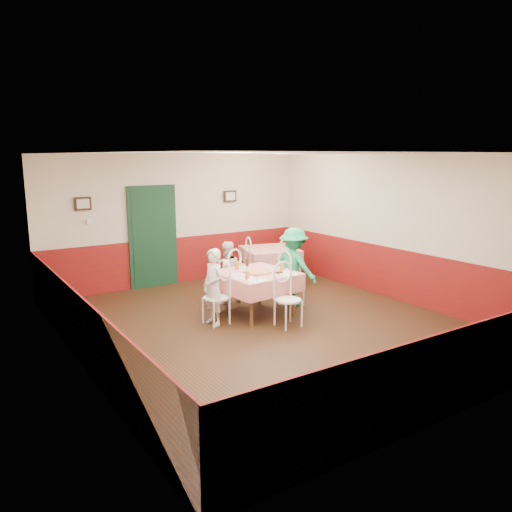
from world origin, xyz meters
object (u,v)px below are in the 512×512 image
chair_right (292,282)px  chair_second_a (241,266)px  chair_left (216,298)px  glass_b (282,268)px  wallet (279,272)px  diner_far (227,272)px  chair_far (228,280)px  main_table (256,293)px  second_table (270,265)px  pizza (257,272)px  glass_c (237,265)px  glass_a (247,275)px  chair_second_b (290,268)px  chair_near (288,300)px  diner_right (294,267)px  beer_bottle (247,262)px  diner_left (213,287)px

chair_right → chair_second_a: same height
chair_left → glass_b: 1.33m
wallet → diner_far: bearing=102.8°
chair_left → chair_far: bearing=133.7°
main_table → second_table: size_ratio=1.09×
chair_right → pizza: chair_right is taller
second_table → chair_far: bearing=-150.1°
second_table → glass_c: bearing=-140.5°
chair_left → glass_a: 0.64m
second_table → glass_a: (-1.89, -2.08, 0.45)m
chair_left → chair_second_b: 2.60m
main_table → glass_b: size_ratio=9.86×
chair_right → chair_left: bearing=91.1°
chair_near → glass_c: glass_c is taller
chair_far → glass_a: (-0.30, -1.16, 0.37)m
chair_right → chair_near: (-0.77, -0.93, 0.00)m
chair_second_b → diner_right: (-0.62, -0.93, 0.28)m
chair_far → chair_second_b: same height
glass_a → wallet: bearing=2.9°
beer_bottle → diner_right: bearing=-23.6°
glass_a → glass_c: glass_c is taller
chair_second_a → diner_right: size_ratio=0.62×
chair_near → beer_bottle: bearing=90.5°
diner_far → chair_far: bearing=103.9°
chair_near → diner_right: bearing=49.7°
main_table → glass_a: glass_a is taller
second_table → glass_c: (-1.67, -1.38, 0.46)m
chair_near → glass_a: 0.80m
chair_near → wallet: 0.69m
chair_left → beer_bottle: 1.14m
chair_second_a → diner_left: diner_left is taller
glass_b → glass_a: bearing=-170.7°
diner_far → pizza: bearing=104.4°
chair_left → pizza: size_ratio=1.84×
chair_near → pizza: bearing=95.7°
beer_bottle → glass_c: bearing=-167.9°
chair_second_b → diner_left: diner_left is taller
glass_a → chair_left: bearing=153.6°
pizza → diner_right: diner_right is taller
glass_a → diner_left: (-0.52, 0.23, -0.18)m
second_table → chair_left: size_ratio=1.24×
second_table → glass_a: 2.85m
diner_right → wallet: bearing=104.7°
chair_right → beer_bottle: beer_bottle is taller
second_table → chair_second_b: size_ratio=1.24×
chair_right → chair_near: 1.20m
chair_second_a → chair_second_b: (0.75, -0.75, 0.00)m
main_table → chair_far: size_ratio=1.36×
main_table → pizza: 0.40m
diner_left → chair_second_b: bearing=110.4°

